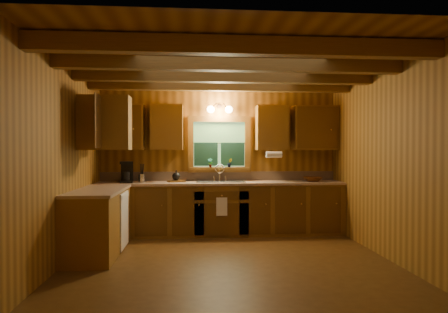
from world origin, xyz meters
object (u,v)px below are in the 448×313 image
cutting_board (176,181)px  wicker_basket (313,179)px  coffee_maker (127,172)px  sink (220,184)px

cutting_board → wicker_basket: wicker_basket is taller
coffee_maker → wicker_basket: bearing=-9.5°
coffee_maker → sink: bearing=-7.6°
sink → coffee_maker: coffee_maker is taller
cutting_board → sink: bearing=-23.2°
sink → wicker_basket: bearing=-2.5°
cutting_board → wicker_basket: 2.37m
sink → cutting_board: sink is taller
wicker_basket → coffee_maker: bearing=179.4°
coffee_maker → cutting_board: 0.84m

